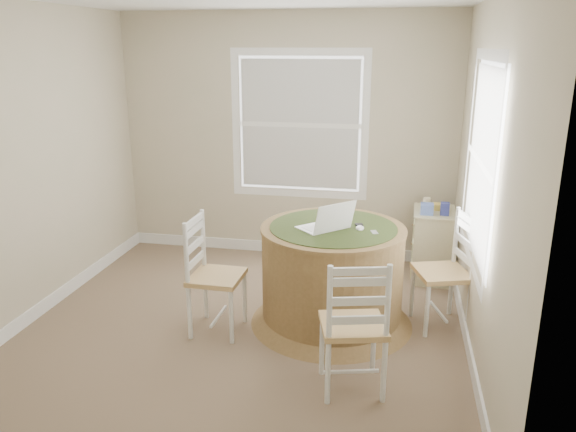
% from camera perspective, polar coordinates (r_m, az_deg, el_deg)
% --- Properties ---
extents(room, '(3.64, 3.64, 2.64)m').
position_cam_1_polar(room, '(4.44, -2.27, 4.56)').
color(room, '#846953').
rests_on(room, ground).
extents(round_table, '(1.36, 1.36, 0.85)m').
position_cam_1_polar(round_table, '(4.68, 4.51, -5.63)').
color(round_table, olive).
rests_on(round_table, ground).
extents(chair_left, '(0.41, 0.43, 0.95)m').
position_cam_1_polar(chair_left, '(4.56, -7.24, -6.11)').
color(chair_left, white).
rests_on(chair_left, ground).
extents(chair_near, '(0.50, 0.49, 0.95)m').
position_cam_1_polar(chair_near, '(3.82, 6.62, -10.92)').
color(chair_near, white).
rests_on(chair_near, ground).
extents(chair_right, '(0.51, 0.52, 0.95)m').
position_cam_1_polar(chair_right, '(4.77, 15.36, -5.53)').
color(chair_right, white).
rests_on(chair_right, ground).
extents(laptop, '(0.49, 0.49, 0.26)m').
position_cam_1_polar(laptop, '(4.47, 3.83, -0.93)').
color(laptop, white).
rests_on(laptop, round_table).
extents(mouse, '(0.10, 0.12, 0.04)m').
position_cam_1_polar(mouse, '(4.50, 7.31, -1.24)').
color(mouse, white).
rests_on(mouse, round_table).
extents(phone, '(0.07, 0.10, 0.02)m').
position_cam_1_polar(phone, '(4.44, 8.76, -1.70)').
color(phone, '#B7BABF').
rests_on(phone, round_table).
extents(keys, '(0.07, 0.07, 0.02)m').
position_cam_1_polar(keys, '(4.59, 7.22, -0.94)').
color(keys, black).
rests_on(keys, round_table).
extents(corner_chest, '(0.41, 0.55, 0.71)m').
position_cam_1_polar(corner_chest, '(5.75, 14.42, -2.85)').
color(corner_chest, beige).
rests_on(corner_chest, ground).
extents(tissue_box, '(0.12, 0.12, 0.10)m').
position_cam_1_polar(tissue_box, '(5.52, 14.00, 0.73)').
color(tissue_box, '#5873CA').
rests_on(tissue_box, corner_chest).
extents(box_yellow, '(0.15, 0.10, 0.06)m').
position_cam_1_polar(box_yellow, '(5.68, 15.21, 0.90)').
color(box_yellow, '#E3C250').
rests_on(box_yellow, corner_chest).
extents(box_blue, '(0.08, 0.08, 0.12)m').
position_cam_1_polar(box_blue, '(5.52, 15.57, 0.74)').
color(box_blue, navy).
rests_on(box_blue, corner_chest).
extents(cup_cream, '(0.07, 0.07, 0.09)m').
position_cam_1_polar(cup_cream, '(5.75, 13.99, 1.34)').
color(cup_cream, beige).
rests_on(cup_cream, corner_chest).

